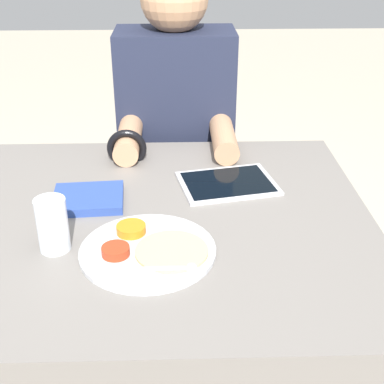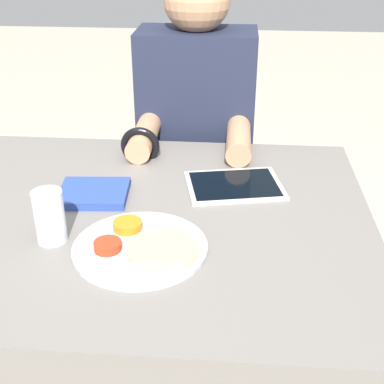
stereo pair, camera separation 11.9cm
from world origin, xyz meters
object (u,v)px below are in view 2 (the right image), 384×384
thali_tray (141,247)px  drinking_glass (50,217)px  red_notebook (94,194)px  tablet_device (234,185)px  person_diner (196,169)px

thali_tray → drinking_glass: size_ratio=2.43×
thali_tray → red_notebook: bearing=125.0°
thali_tray → tablet_device: bearing=57.8°
drinking_glass → red_notebook: bearing=78.4°
red_notebook → tablet_device: red_notebook is taller
thali_tray → tablet_device: 0.35m
thali_tray → drinking_glass: (-0.19, 0.02, 0.05)m
drinking_glass → thali_tray: bearing=-6.6°
red_notebook → drinking_glass: drinking_glass is taller
person_diner → drinking_glass: person_diner is taller
tablet_device → drinking_glass: drinking_glass is taller
thali_tray → red_notebook: size_ratio=1.59×
thali_tray → tablet_device: (0.19, 0.30, -0.00)m
red_notebook → tablet_device: bearing=13.4°
thali_tray → tablet_device: size_ratio=1.04×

